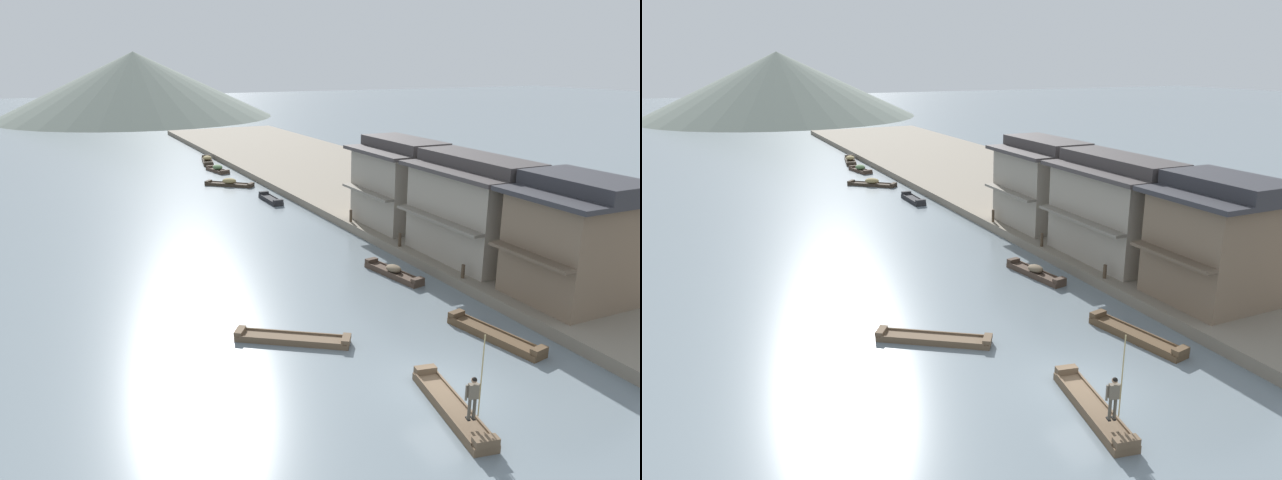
% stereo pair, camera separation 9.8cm
% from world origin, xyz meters
% --- Properties ---
extents(ground_plane, '(400.00, 400.00, 0.00)m').
position_xyz_m(ground_plane, '(0.00, 0.00, 0.00)').
color(ground_plane, slate).
extents(riverbank_right, '(18.00, 110.00, 0.61)m').
position_xyz_m(riverbank_right, '(15.70, 30.00, 0.30)').
color(riverbank_right, slate).
rests_on(riverbank_right, ground).
extents(boat_foreground_poled, '(1.89, 5.12, 0.57)m').
position_xyz_m(boat_foreground_poled, '(-0.87, -1.53, 0.18)').
color(boat_foreground_poled, brown).
rests_on(boat_foreground_poled, ground).
extents(boatman_person, '(0.57, 0.32, 3.04)m').
position_xyz_m(boatman_person, '(-1.10, -2.82, 1.57)').
color(boatman_person, black).
rests_on(boatman_person, boat_foreground_poled).
extents(boat_moored_nearest, '(1.50, 4.47, 0.68)m').
position_xyz_m(boat_moored_nearest, '(4.67, 11.22, 0.24)').
color(boat_moored_nearest, '#423328').
rests_on(boat_moored_nearest, ground).
extents(boat_moored_second, '(4.40, 4.11, 0.78)m').
position_xyz_m(boat_moored_second, '(3.61, 39.95, 0.27)').
color(boat_moored_second, '#33281E').
rests_on(boat_moored_second, ground).
extents(boat_moored_third, '(4.76, 3.70, 0.43)m').
position_xyz_m(boat_moored_third, '(-3.86, 6.03, 0.14)').
color(boat_moored_third, brown).
rests_on(boat_moored_third, ground).
extents(boat_moored_far, '(1.77, 4.00, 0.79)m').
position_xyz_m(boat_moored_far, '(4.69, 47.92, 0.29)').
color(boat_moored_far, '#423328').
rests_on(boat_moored_far, ground).
extents(boat_midriver_drifting, '(2.25, 5.77, 0.84)m').
position_xyz_m(boat_midriver_drifting, '(5.27, 54.43, 0.28)').
color(boat_midriver_drifting, '#33281E').
rests_on(boat_midriver_drifting, ground).
extents(boat_midriver_upstream, '(1.74, 5.00, 0.54)m').
position_xyz_m(boat_midriver_upstream, '(4.45, 2.35, 0.18)').
color(boat_midriver_upstream, brown).
rests_on(boat_midriver_upstream, ground).
extents(boat_upstream_distant, '(0.97, 4.00, 0.55)m').
position_xyz_m(boat_upstream_distant, '(4.93, 31.89, 0.19)').
color(boat_upstream_distant, '#232326').
rests_on(boat_upstream_distant, ground).
extents(house_waterfront_nearest, '(6.84, 5.84, 6.14)m').
position_xyz_m(house_waterfront_nearest, '(10.38, 3.48, 3.62)').
color(house_waterfront_nearest, '#75604C').
rests_on(house_waterfront_nearest, riverbank_right).
extents(house_waterfront_second, '(5.77, 8.32, 6.14)m').
position_xyz_m(house_waterfront_second, '(9.85, 10.73, 3.60)').
color(house_waterfront_second, gray).
rests_on(house_waterfront_second, riverbank_right).
extents(house_waterfront_tall, '(6.21, 6.90, 6.14)m').
position_xyz_m(house_waterfront_tall, '(10.07, 18.92, 3.61)').
color(house_waterfront_tall, gray).
rests_on(house_waterfront_tall, riverbank_right).
extents(mooring_post_dock_near, '(0.20, 0.20, 0.77)m').
position_xyz_m(mooring_post_dock_near, '(7.05, 7.98, 0.99)').
color(mooring_post_dock_near, '#473828').
rests_on(mooring_post_dock_near, riverbank_right).
extents(mooring_post_dock_mid, '(0.20, 0.20, 0.87)m').
position_xyz_m(mooring_post_dock_mid, '(7.05, 14.32, 1.04)').
color(mooring_post_dock_mid, '#473828').
rests_on(mooring_post_dock_mid, riverbank_right).
extents(mooring_post_dock_far, '(0.20, 0.20, 0.91)m').
position_xyz_m(mooring_post_dock_far, '(7.05, 20.93, 1.06)').
color(mooring_post_dock_far, '#473828').
rests_on(mooring_post_dock_far, riverbank_right).
extents(hill_far_west, '(57.52, 57.52, 13.54)m').
position_xyz_m(hill_far_west, '(7.30, 118.96, 6.77)').
color(hill_far_west, slate).
rests_on(hill_far_west, ground).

